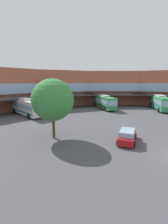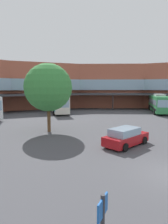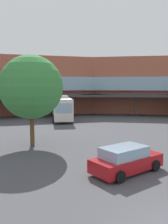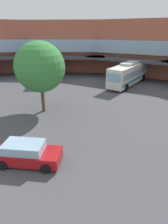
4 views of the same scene
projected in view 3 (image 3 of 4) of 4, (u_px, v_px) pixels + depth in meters
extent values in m
cube|color=#AD5942|center=(133.00, 86.00, 45.07)|extent=(18.68, 12.73, 10.31)
cube|color=#8CADC6|center=(133.00, 84.00, 44.45)|extent=(17.15, 12.22, 2.41)
cube|color=#38383D|center=(134.00, 96.00, 40.34)|extent=(17.86, 10.90, 0.40)
cylinder|color=#2D2D33|center=(135.00, 106.00, 38.95)|extent=(0.20, 0.20, 3.44)
cube|color=#AD5942|center=(49.00, 86.00, 44.25)|extent=(17.78, 6.00, 10.31)
cube|color=#8CADC6|center=(49.00, 84.00, 43.64)|extent=(16.00, 6.24, 2.41)
cube|color=#38383D|center=(52.00, 96.00, 39.63)|extent=(17.78, 4.00, 0.40)
cylinder|color=#2D2D33|center=(54.00, 107.00, 38.27)|extent=(0.20, 0.20, 3.44)
cube|color=silver|center=(61.00, 107.00, 36.16)|extent=(3.74, 11.58, 2.93)
cube|color=#8CADC6|center=(61.00, 105.00, 36.12)|extent=(3.72, 10.91, 0.94)
cube|color=#267FBF|center=(61.00, 113.00, 36.25)|extent=(3.74, 11.36, 0.35)
cube|color=#8CADC6|center=(64.00, 108.00, 30.58)|extent=(2.23, 0.36, 1.29)
cube|color=#B2B2B7|center=(61.00, 97.00, 35.99)|extent=(2.20, 4.26, 0.36)
cylinder|color=black|center=(72.00, 119.00, 32.68)|extent=(0.42, 1.13, 1.10)
cylinder|color=black|center=(54.00, 119.00, 32.30)|extent=(0.42, 1.13, 1.10)
cylinder|color=black|center=(67.00, 113.00, 40.29)|extent=(0.42, 1.13, 1.10)
cylinder|color=black|center=(52.00, 113.00, 39.90)|extent=(0.42, 1.13, 1.10)
cube|color=#A51419|center=(127.00, 163.00, 13.66)|extent=(4.75, 3.30, 0.75)
cube|color=#8CADC6|center=(124.00, 152.00, 13.44)|extent=(3.04, 2.45, 0.60)
cylinder|color=black|center=(132.00, 158.00, 15.26)|extent=(0.69, 0.45, 0.66)
cylinder|color=black|center=(155.00, 166.00, 13.83)|extent=(0.69, 0.45, 0.66)
cylinder|color=black|center=(97.00, 167.00, 13.54)|extent=(0.69, 0.45, 0.66)
cylinder|color=black|center=(120.00, 177.00, 12.10)|extent=(0.69, 0.45, 0.66)
cylinder|color=brown|center=(32.00, 125.00, 19.61)|extent=(0.36, 0.36, 3.46)
sphere|color=#38843D|center=(31.00, 87.00, 19.27)|extent=(5.21, 5.21, 5.21)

